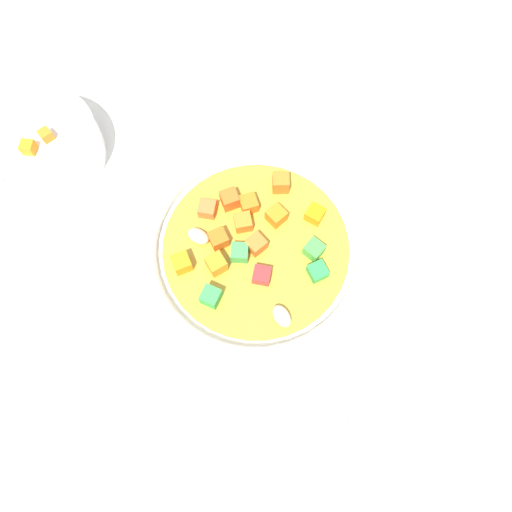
% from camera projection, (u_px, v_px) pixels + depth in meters
% --- Properties ---
extents(ground_plane, '(1.40, 1.40, 0.02)m').
position_uv_depth(ground_plane, '(256.00, 269.00, 0.50)').
color(ground_plane, silver).
extents(soup_bowl_main, '(0.21, 0.21, 0.07)m').
position_uv_depth(soup_bowl_main, '(256.00, 255.00, 0.46)').
color(soup_bowl_main, white).
rests_on(soup_bowl_main, ground_plane).
extents(spoon, '(0.11, 0.20, 0.01)m').
position_uv_depth(spoon, '(355.00, 409.00, 0.44)').
color(spoon, silver).
rests_on(spoon, ground_plane).
extents(side_bowl_small, '(0.12, 0.12, 0.05)m').
position_uv_depth(side_bowl_small, '(40.00, 146.00, 0.51)').
color(side_bowl_small, white).
rests_on(side_bowl_small, ground_plane).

